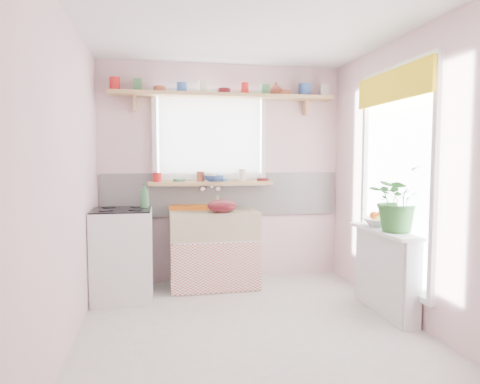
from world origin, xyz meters
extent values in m
plane|color=silver|center=(0.00, 0.00, 0.00)|extent=(3.20, 3.20, 0.00)
plane|color=white|center=(0.00, 0.00, 2.50)|extent=(3.20, 3.20, 0.00)
plane|color=silver|center=(0.00, 1.60, 1.25)|extent=(2.80, 0.00, 2.80)
plane|color=silver|center=(0.00, -1.60, 1.25)|extent=(2.80, 0.00, 2.80)
plane|color=silver|center=(-1.40, 0.00, 1.25)|extent=(0.00, 3.20, 3.20)
plane|color=silver|center=(1.40, 0.00, 1.25)|extent=(0.00, 3.20, 3.20)
cube|color=white|center=(0.00, 1.59, 1.00)|extent=(2.74, 0.03, 0.50)
cube|color=#D1878E|center=(0.00, 1.58, 0.80)|extent=(2.74, 0.02, 0.12)
cube|color=white|center=(-0.15, 1.60, 1.65)|extent=(1.20, 0.01, 1.00)
cube|color=white|center=(-0.15, 1.53, 1.65)|extent=(1.15, 0.02, 0.95)
cube|color=white|center=(1.40, 0.20, 1.25)|extent=(0.01, 1.10, 1.90)
cube|color=yellow|center=(1.31, 0.20, 2.06)|extent=(0.03, 1.20, 0.28)
cube|color=white|center=(-0.15, 1.30, 0.28)|extent=(0.85, 0.55, 0.55)
cube|color=#D95540|center=(-0.15, 1.02, 0.28)|extent=(0.95, 0.02, 0.53)
cube|color=beige|center=(-0.15, 1.30, 0.70)|extent=(0.95, 0.55, 0.30)
cylinder|color=silver|center=(-0.15, 1.55, 1.10)|extent=(0.03, 0.22, 0.03)
cube|color=white|center=(-1.10, 1.05, 0.45)|extent=(0.58, 0.58, 0.90)
cube|color=black|center=(-1.10, 1.05, 0.91)|extent=(0.56, 0.56, 0.02)
cylinder|color=black|center=(-1.24, 0.91, 0.92)|extent=(0.14, 0.14, 0.01)
cylinder|color=black|center=(-0.96, 0.91, 0.92)|extent=(0.14, 0.14, 0.01)
cylinder|color=black|center=(-1.24, 1.19, 0.92)|extent=(0.14, 0.14, 0.01)
cylinder|color=black|center=(-0.96, 1.19, 0.92)|extent=(0.14, 0.14, 0.01)
cube|color=white|center=(1.30, 0.20, 0.38)|extent=(0.15, 0.90, 0.75)
cube|color=white|center=(1.27, 0.20, 0.76)|extent=(0.22, 0.95, 0.03)
cube|color=tan|center=(-0.15, 1.48, 1.14)|extent=(1.40, 0.22, 0.04)
cube|color=tan|center=(0.00, 1.47, 2.12)|extent=(2.52, 0.24, 0.04)
cylinder|color=red|center=(-1.18, 1.47, 2.20)|extent=(0.11, 0.11, 0.12)
cylinder|color=#3F7F4C|center=(-0.94, 1.47, 2.20)|extent=(0.11, 0.11, 0.12)
cylinder|color=#A55133|center=(-0.71, 1.47, 2.17)|extent=(0.11, 0.11, 0.06)
cylinder|color=#3359A5|center=(-0.47, 1.47, 2.20)|extent=(0.11, 0.11, 0.12)
cylinder|color=silver|center=(-0.24, 1.47, 2.20)|extent=(0.11, 0.11, 0.12)
cylinder|color=#590F14|center=(0.00, 1.47, 2.17)|extent=(0.11, 0.11, 0.06)
cylinder|color=red|center=(0.24, 1.47, 2.20)|extent=(0.11, 0.11, 0.12)
cylinder|color=#3F7F4C|center=(0.47, 1.47, 2.20)|extent=(0.11, 0.11, 0.12)
cylinder|color=#A55133|center=(0.71, 1.47, 2.17)|extent=(0.11, 0.11, 0.06)
cylinder|color=#3359A5|center=(0.94, 1.47, 2.20)|extent=(0.11, 0.11, 0.12)
cylinder|color=silver|center=(1.18, 1.47, 2.20)|extent=(0.11, 0.11, 0.12)
cylinder|color=red|center=(-0.77, 1.48, 1.22)|extent=(0.11, 0.11, 0.12)
cylinder|color=#3F7F4C|center=(-0.52, 1.48, 1.22)|extent=(0.11, 0.11, 0.12)
cylinder|color=#A55133|center=(-0.27, 1.48, 1.19)|extent=(0.11, 0.11, 0.06)
cylinder|color=#3359A5|center=(-0.03, 1.48, 1.22)|extent=(0.11, 0.11, 0.12)
cylinder|color=silver|center=(0.22, 1.48, 1.22)|extent=(0.11, 0.11, 0.12)
cylinder|color=#590F14|center=(0.47, 1.48, 1.19)|extent=(0.11, 0.11, 0.06)
cube|color=orange|center=(-0.39, 1.50, 0.87)|extent=(0.48, 0.39, 0.04)
ellipsoid|color=#5B0F17|center=(-0.08, 1.10, 0.92)|extent=(0.38, 0.38, 0.14)
imported|color=#2D6729|center=(1.33, 0.08, 1.06)|extent=(0.66, 0.63, 0.58)
imported|color=white|center=(1.33, 0.39, 0.81)|extent=(0.37, 0.37, 0.08)
imported|color=#2B6B2F|center=(1.21, 0.07, 0.89)|extent=(0.13, 0.11, 0.22)
imported|color=#CAD960|center=(-0.12, 1.17, 0.94)|extent=(0.08, 0.09, 0.17)
imported|color=#EFE9CF|center=(-0.15, 1.42, 1.21)|extent=(0.14, 0.14, 0.10)
imported|color=#31519F|center=(-0.13, 1.42, 1.19)|extent=(0.26, 0.26, 0.07)
imported|color=#B54B37|center=(0.62, 1.53, 2.22)|extent=(0.19, 0.19, 0.16)
imported|color=#3F7F4F|center=(-0.88, 1.11, 1.04)|extent=(0.12, 0.12, 0.26)
sphere|color=#EA5B13|center=(1.33, 0.39, 0.87)|extent=(0.08, 0.08, 0.08)
sphere|color=#EA5B13|center=(1.39, 0.42, 0.87)|extent=(0.08, 0.08, 0.08)
sphere|color=#EA5B13|center=(1.28, 0.41, 0.87)|extent=(0.08, 0.08, 0.08)
cylinder|color=gold|center=(1.35, 0.34, 0.88)|extent=(0.18, 0.04, 0.10)
camera|label=1|loc=(-0.73, -3.33, 1.42)|focal=32.00mm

